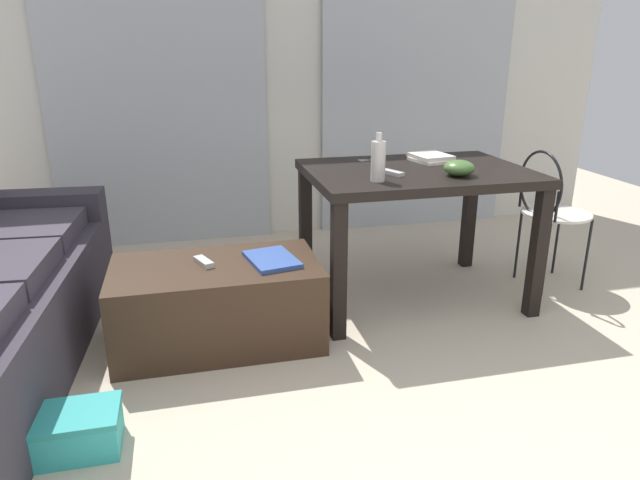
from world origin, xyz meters
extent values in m
plane|color=beige|center=(0.00, 1.19, 0.00)|extent=(7.62, 7.62, 0.00)
cube|color=silver|center=(0.00, 3.18, 1.34)|extent=(5.06, 0.10, 2.68)
cube|color=#B2B7BC|center=(-0.97, 3.09, 1.14)|extent=(1.52, 0.03, 2.27)
cube|color=#B2B7BC|center=(0.97, 3.09, 1.14)|extent=(1.52, 0.03, 2.27)
cube|color=#38333D|center=(-1.72, 2.31, 0.53)|extent=(0.84, 0.25, 0.16)
cube|color=#3E3944|center=(-1.70, 1.93, 0.50)|extent=(0.62, 0.56, 0.10)
cube|color=#382619|center=(-0.72, 1.46, 0.20)|extent=(0.99, 0.56, 0.41)
cube|color=black|center=(0.42, 1.73, 0.74)|extent=(1.20, 0.87, 0.05)
cube|color=black|center=(-0.13, 1.35, 0.36)|extent=(0.07, 0.07, 0.72)
cube|color=black|center=(0.97, 1.35, 0.36)|extent=(0.07, 0.07, 0.72)
cube|color=black|center=(-0.13, 2.12, 0.36)|extent=(0.07, 0.07, 0.72)
cube|color=black|center=(0.97, 2.12, 0.36)|extent=(0.07, 0.07, 0.72)
cylinder|color=silver|center=(1.32, 1.71, 0.45)|extent=(0.40, 0.40, 0.02)
cylinder|color=black|center=(1.46, 1.57, 0.22)|extent=(0.02, 0.02, 0.45)
cylinder|color=black|center=(1.45, 1.85, 0.22)|extent=(0.02, 0.02, 0.45)
cylinder|color=black|center=(1.18, 1.56, 0.22)|extent=(0.02, 0.02, 0.45)
cylinder|color=black|center=(1.17, 1.84, 0.22)|extent=(0.02, 0.02, 0.45)
torus|color=black|center=(1.18, 1.70, 0.64)|extent=(0.03, 0.40, 0.40)
cylinder|color=black|center=(1.18, 1.53, 0.55)|extent=(0.02, 0.02, 0.18)
cylinder|color=black|center=(1.17, 1.88, 0.55)|extent=(0.02, 0.02, 0.18)
cylinder|color=beige|center=(0.11, 1.50, 0.86)|extent=(0.07, 0.07, 0.20)
cylinder|color=beige|center=(0.11, 1.50, 0.98)|extent=(0.03, 0.03, 0.04)
ellipsoid|color=#477033|center=(0.55, 1.52, 0.81)|extent=(0.16, 0.16, 0.08)
cube|color=silver|center=(0.57, 1.90, 0.77)|extent=(0.23, 0.26, 0.02)
cube|color=silver|center=(0.57, 1.92, 0.79)|extent=(0.23, 0.25, 0.02)
cube|color=#B7B7B2|center=(0.22, 1.64, 0.78)|extent=(0.11, 0.18, 0.02)
cube|color=#9EA0A5|center=(0.20, 2.01, 0.77)|extent=(0.07, 0.03, 0.00)
torus|color=orange|center=(0.25, 2.03, 0.77)|extent=(0.03, 0.03, 0.00)
cube|color=#9EA0A5|center=(0.20, 2.03, 0.77)|extent=(0.07, 0.02, 0.00)
torus|color=orange|center=(0.25, 2.02, 0.77)|extent=(0.03, 0.03, 0.00)
cube|color=#B7B7B2|center=(-0.77, 1.47, 0.42)|extent=(0.10, 0.15, 0.03)
cube|color=#33519E|center=(-0.45, 1.44, 0.42)|extent=(0.26, 0.33, 0.02)
cube|color=#33B2AD|center=(-1.31, 0.75, 0.07)|extent=(0.35, 0.22, 0.14)
cube|color=teal|center=(-1.31, 0.75, 0.15)|extent=(0.36, 0.22, 0.02)
camera|label=1|loc=(-0.83, -1.14, 1.41)|focal=31.93mm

